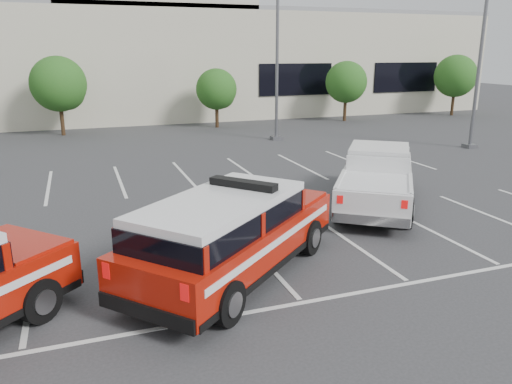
% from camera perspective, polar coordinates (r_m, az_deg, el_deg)
% --- Properties ---
extents(ground, '(120.00, 120.00, 0.00)m').
position_cam_1_polar(ground, '(13.15, 0.07, -7.00)').
color(ground, '#303032').
rests_on(ground, ground).
extents(stall_markings, '(23.00, 15.00, 0.01)m').
position_cam_1_polar(stall_markings, '(17.20, -5.01, -1.47)').
color(stall_markings, silver).
rests_on(stall_markings, ground).
extents(convention_building, '(60.00, 16.99, 13.20)m').
position_cam_1_polar(convention_building, '(43.49, -14.55, 14.82)').
color(convention_building, beige).
rests_on(convention_building, ground).
extents(tree_mid_left, '(3.37, 3.37, 4.85)m').
position_cam_1_polar(tree_mid_left, '(33.53, -21.48, 11.22)').
color(tree_mid_left, '#3F2B19').
rests_on(tree_mid_left, ground).
extents(tree_mid_right, '(2.77, 2.77, 3.99)m').
position_cam_1_polar(tree_mid_right, '(34.79, -4.42, 11.48)').
color(tree_mid_right, '#3F2B19').
rests_on(tree_mid_right, ground).
extents(tree_right, '(3.07, 3.07, 4.42)m').
position_cam_1_polar(tree_right, '(38.64, 10.35, 12.11)').
color(tree_right, '#3F2B19').
rests_on(tree_right, ground).
extents(tree_far_right, '(3.37, 3.37, 4.85)m').
position_cam_1_polar(tree_far_right, '(44.45, 21.88, 12.05)').
color(tree_far_right, '#3F2B19').
rests_on(tree_far_right, ground).
extents(light_pole_mid, '(0.90, 0.60, 10.24)m').
position_cam_1_polar(light_pole_mid, '(29.57, 2.44, 15.96)').
color(light_pole_mid, '#59595E').
rests_on(light_pole_mid, ground).
extents(light_pole_right, '(0.90, 0.60, 10.24)m').
position_cam_1_polar(light_pole_right, '(29.37, 24.33, 14.64)').
color(light_pole_right, '#59595E').
rests_on(light_pole_right, ground).
extents(fire_chief_suv, '(6.20, 5.84, 2.20)m').
position_cam_1_polar(fire_chief_suv, '(11.57, -2.76, -5.49)').
color(fire_chief_suv, '#9C1307').
rests_on(fire_chief_suv, ground).
extents(white_pickup, '(5.49, 6.47, 1.96)m').
position_cam_1_polar(white_pickup, '(17.44, 13.63, 1.02)').
color(white_pickup, silver).
rests_on(white_pickup, ground).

